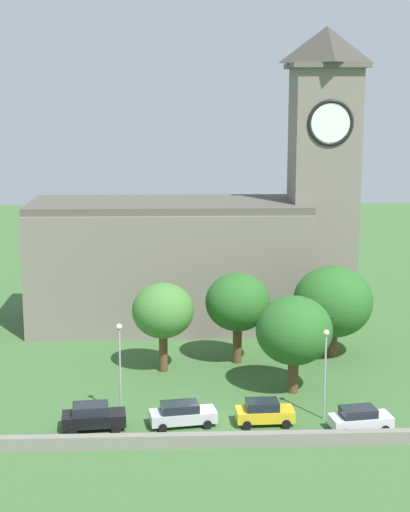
{
  "coord_description": "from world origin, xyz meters",
  "views": [
    {
      "loc": [
        -2.55,
        -55.31,
        23.76
      ],
      "look_at": [
        0.21,
        10.12,
        10.31
      ],
      "focal_mm": 57.09,
      "sensor_mm": 36.0,
      "label": 1
    }
  ],
  "objects_px": {
    "car_black": "(93,416)",
    "streetlamp_central": "(325,360)",
    "tree_riverside_west": "(294,331)",
    "tree_churchyard": "(333,302)",
    "church": "(205,243)",
    "car_white": "(360,419)",
    "car_yellow": "(264,412)",
    "car_silver": "(182,414)",
    "tree_riverside_east": "(238,303)",
    "tree_by_tower": "(163,311)",
    "streetlamp_west_mid": "(120,356)"
  },
  "relations": [
    {
      "from": "car_black",
      "to": "streetlamp_west_mid",
      "type": "bearing_deg",
      "value": 46.9
    },
    {
      "from": "car_silver",
      "to": "tree_riverside_west",
      "type": "relative_size",
      "value": 0.63
    },
    {
      "from": "church",
      "to": "car_white",
      "type": "distance_m",
      "value": 30.17
    },
    {
      "from": "car_silver",
      "to": "tree_riverside_west",
      "type": "xyz_separation_m",
      "value": [
        8.94,
        6.19,
        4.24
      ]
    },
    {
      "from": "car_white",
      "to": "tree_by_tower",
      "type": "distance_m",
      "value": 19.65
    },
    {
      "from": "car_white",
      "to": "tree_by_tower",
      "type": "xyz_separation_m",
      "value": [
        -14.03,
        13.01,
        4.47
      ]
    },
    {
      "from": "car_black",
      "to": "tree_riverside_east",
      "type": "xyz_separation_m",
      "value": [
        11.42,
        13.92,
        4.55
      ]
    },
    {
      "from": "tree_riverside_east",
      "to": "tree_by_tower",
      "type": "distance_m",
      "value": 6.79
    },
    {
      "from": "car_black",
      "to": "tree_riverside_east",
      "type": "bearing_deg",
      "value": 50.64
    },
    {
      "from": "tree_riverside_east",
      "to": "tree_riverside_west",
      "type": "distance_m",
      "value": 8.33
    },
    {
      "from": "tree_by_tower",
      "to": "tree_churchyard",
      "type": "height_order",
      "value": "tree_churchyard"
    },
    {
      "from": "tree_churchyard",
      "to": "tree_by_tower",
      "type": "bearing_deg",
      "value": -167.3
    },
    {
      "from": "car_silver",
      "to": "tree_riverside_east",
      "type": "xyz_separation_m",
      "value": [
        5.08,
        13.55,
        4.62
      ]
    },
    {
      "from": "church",
      "to": "car_silver",
      "type": "xyz_separation_m",
      "value": [
        -2.76,
        -26.1,
        -7.55
      ]
    },
    {
      "from": "car_white",
      "to": "church",
      "type": "bearing_deg",
      "value": 109.68
    },
    {
      "from": "car_white",
      "to": "car_black",
      "type": "bearing_deg",
      "value": 176.88
    },
    {
      "from": "car_black",
      "to": "car_yellow",
      "type": "bearing_deg",
      "value": 1.84
    },
    {
      "from": "streetlamp_west_mid",
      "to": "tree_riverside_east",
      "type": "bearing_deg",
      "value": 51.3
    },
    {
      "from": "tree_riverside_east",
      "to": "tree_riverside_west",
      "type": "xyz_separation_m",
      "value": [
        3.86,
        -7.37,
        -0.38
      ]
    },
    {
      "from": "streetlamp_west_mid",
      "to": "church",
      "type": "bearing_deg",
      "value": 73.52
    },
    {
      "from": "car_black",
      "to": "car_yellow",
      "type": "xyz_separation_m",
      "value": [
        12.27,
        0.39,
        -0.05
      ]
    },
    {
      "from": "car_black",
      "to": "streetlamp_central",
      "type": "bearing_deg",
      "value": 3.66
    },
    {
      "from": "car_black",
      "to": "car_silver",
      "type": "bearing_deg",
      "value": 3.32
    },
    {
      "from": "church",
      "to": "tree_riverside_west",
      "type": "xyz_separation_m",
      "value": [
        6.18,
        -19.91,
        -3.31
      ]
    },
    {
      "from": "tree_riverside_east",
      "to": "car_white",
      "type": "bearing_deg",
      "value": -63.3
    },
    {
      "from": "tree_by_tower",
      "to": "tree_churchyard",
      "type": "distance_m",
      "value": 15.59
    },
    {
      "from": "church",
      "to": "car_silver",
      "type": "height_order",
      "value": "church"
    },
    {
      "from": "car_silver",
      "to": "tree_churchyard",
      "type": "height_order",
      "value": "tree_churchyard"
    },
    {
      "from": "tree_riverside_east",
      "to": "car_black",
      "type": "bearing_deg",
      "value": -129.36
    },
    {
      "from": "tree_churchyard",
      "to": "church",
      "type": "bearing_deg",
      "value": 134.88
    },
    {
      "from": "car_silver",
      "to": "streetlamp_west_mid",
      "type": "distance_m",
      "value": 6.17
    },
    {
      "from": "tree_by_tower",
      "to": "streetlamp_central",
      "type": "bearing_deg",
      "value": -42.64
    },
    {
      "from": "streetlamp_central",
      "to": "tree_riverside_west",
      "type": "height_order",
      "value": "tree_riverside_west"
    },
    {
      "from": "car_yellow",
      "to": "streetlamp_central",
      "type": "bearing_deg",
      "value": 8.59
    },
    {
      "from": "car_yellow",
      "to": "tree_by_tower",
      "type": "bearing_deg",
      "value": 122.44
    },
    {
      "from": "car_black",
      "to": "streetlamp_central",
      "type": "xyz_separation_m",
      "value": [
        16.76,
        1.07,
        3.63
      ]
    },
    {
      "from": "church",
      "to": "car_black",
      "type": "relative_size",
      "value": 7.14
    },
    {
      "from": "tree_riverside_west",
      "to": "car_silver",
      "type": "bearing_deg",
      "value": -145.32
    },
    {
      "from": "tree_by_tower",
      "to": "car_silver",
      "type": "bearing_deg",
      "value": -82.97
    },
    {
      "from": "car_black",
      "to": "car_yellow",
      "type": "relative_size",
      "value": 1.1
    },
    {
      "from": "car_white",
      "to": "tree_riverside_east",
      "type": "height_order",
      "value": "tree_riverside_east"
    },
    {
      "from": "car_silver",
      "to": "car_black",
      "type": "bearing_deg",
      "value": -176.68
    },
    {
      "from": "streetlamp_central",
      "to": "tree_churchyard",
      "type": "height_order",
      "value": "tree_churchyard"
    },
    {
      "from": "car_silver",
      "to": "streetlamp_west_mid",
      "type": "relative_size",
      "value": 0.69
    },
    {
      "from": "tree_riverside_west",
      "to": "tree_churchyard",
      "type": "xyz_separation_m",
      "value": [
        4.83,
        8.85,
        -0.05
      ]
    },
    {
      "from": "tree_riverside_east",
      "to": "tree_churchyard",
      "type": "distance_m",
      "value": 8.83
    },
    {
      "from": "car_black",
      "to": "car_silver",
      "type": "height_order",
      "value": "car_black"
    },
    {
      "from": "car_yellow",
      "to": "streetlamp_west_mid",
      "type": "distance_m",
      "value": 11.23
    },
    {
      "from": "car_white",
      "to": "streetlamp_central",
      "type": "relative_size",
      "value": 0.67
    },
    {
      "from": "car_white",
      "to": "streetlamp_west_mid",
      "type": "relative_size",
      "value": 0.64
    }
  ]
}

